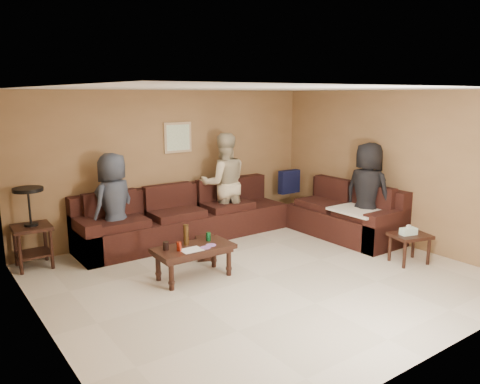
{
  "coord_description": "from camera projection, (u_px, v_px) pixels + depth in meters",
  "views": [
    {
      "loc": [
        -3.74,
        -4.69,
        2.44
      ],
      "look_at": [
        0.25,
        0.85,
        1.0
      ],
      "focal_mm": 35.0,
      "sensor_mm": 36.0,
      "label": 1
    }
  ],
  "objects": [
    {
      "name": "sectional_sofa",
      "position": [
        244.0,
        220.0,
        7.97
      ],
      "size": [
        4.65,
        2.9,
        0.97
      ],
      "color": "#331511",
      "rests_on": "ground"
    },
    {
      "name": "coffee_table",
      "position": [
        193.0,
        251.0,
        6.25
      ],
      "size": [
        1.07,
        0.54,
        0.72
      ],
      "rotation": [
        0.0,
        0.0,
        -0.01
      ],
      "color": "black",
      "rests_on": "ground"
    },
    {
      "name": "room",
      "position": [
        263.0,
        155.0,
        6.03
      ],
      "size": [
        5.6,
        5.5,
        2.5
      ],
      "color": "beige",
      "rests_on": "ground"
    },
    {
      "name": "person_right",
      "position": [
        367.0,
        193.0,
        7.7
      ],
      "size": [
        0.64,
        0.88,
        1.67
      ],
      "primitive_type": "imported",
      "rotation": [
        0.0,
        0.0,
        1.71
      ],
      "color": "black",
      "rests_on": "ground"
    },
    {
      "name": "side_table_right",
      "position": [
        410.0,
        238.0,
        6.81
      ],
      "size": [
        0.63,
        0.56,
        0.58
      ],
      "rotation": [
        0.0,
        0.0,
        -0.28
      ],
      "color": "black",
      "rests_on": "ground"
    },
    {
      "name": "person_middle",
      "position": [
        224.0,
        184.0,
        8.24
      ],
      "size": [
        1.03,
        0.92,
        1.78
      ],
      "primitive_type": "imported",
      "rotation": [
        0.0,
        0.0,
        2.81
      ],
      "color": "#BFB08D",
      "rests_on": "ground"
    },
    {
      "name": "waste_bin",
      "position": [
        206.0,
        248.0,
        7.03
      ],
      "size": [
        0.37,
        0.37,
        0.33
      ],
      "primitive_type": "cube",
      "rotation": [
        0.0,
        0.0,
        -0.41
      ],
      "color": "black",
      "rests_on": "ground"
    },
    {
      "name": "person_left",
      "position": [
        114.0,
        204.0,
        7.1
      ],
      "size": [
        0.91,
        0.78,
        1.58
      ],
      "primitive_type": "imported",
      "rotation": [
        0.0,
        0.0,
        3.57
      ],
      "color": "#323946",
      "rests_on": "ground"
    },
    {
      "name": "end_table_left",
      "position": [
        31.0,
        226.0,
        6.59
      ],
      "size": [
        0.53,
        0.53,
        1.16
      ],
      "rotation": [
        0.0,
        0.0,
        -0.04
      ],
      "color": "black",
      "rests_on": "ground"
    },
    {
      "name": "wall_art",
      "position": [
        178.0,
        138.0,
        8.04
      ],
      "size": [
        0.52,
        0.04,
        0.52
      ],
      "color": "tan",
      "rests_on": "ground"
    }
  ]
}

